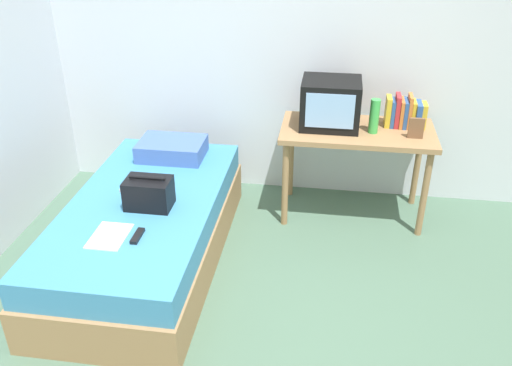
# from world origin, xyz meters

# --- Properties ---
(ground_plane) EXTENTS (8.00, 8.00, 0.00)m
(ground_plane) POSITION_xyz_m (0.00, 0.00, 0.00)
(ground_plane) COLOR #4C6B56
(wall_back) EXTENTS (5.20, 0.10, 2.60)m
(wall_back) POSITION_xyz_m (0.00, 2.00, 1.30)
(wall_back) COLOR silver
(wall_back) RESTS_ON ground
(bed) EXTENTS (1.00, 2.00, 0.49)m
(bed) POSITION_xyz_m (-0.86, 0.72, 0.24)
(bed) COLOR #9E754C
(bed) RESTS_ON ground
(desk) EXTENTS (1.16, 0.60, 0.75)m
(desk) POSITION_xyz_m (0.57, 1.58, 0.65)
(desk) COLOR #9E754C
(desk) RESTS_ON ground
(tv) EXTENTS (0.44, 0.39, 0.36)m
(tv) POSITION_xyz_m (0.35, 1.61, 0.93)
(tv) COLOR black
(tv) RESTS_ON desk
(water_bottle) EXTENTS (0.07, 0.07, 0.26)m
(water_bottle) POSITION_xyz_m (0.68, 1.53, 0.88)
(water_bottle) COLOR green
(water_bottle) RESTS_ON desk
(book_row) EXTENTS (0.30, 0.17, 0.25)m
(book_row) POSITION_xyz_m (0.92, 1.69, 0.86)
(book_row) COLOR gold
(book_row) RESTS_ON desk
(picture_frame) EXTENTS (0.11, 0.02, 0.15)m
(picture_frame) POSITION_xyz_m (0.98, 1.47, 0.82)
(picture_frame) COLOR brown
(picture_frame) RESTS_ON desk
(pillow) EXTENTS (0.51, 0.36, 0.13)m
(pillow) POSITION_xyz_m (-0.85, 1.41, 0.56)
(pillow) COLOR #4766AD
(pillow) RESTS_ON bed
(handbag) EXTENTS (0.30, 0.20, 0.22)m
(handbag) POSITION_xyz_m (-0.79, 0.65, 0.59)
(handbag) COLOR black
(handbag) RESTS_ON bed
(magazine) EXTENTS (0.21, 0.29, 0.01)m
(magazine) POSITION_xyz_m (-0.92, 0.27, 0.50)
(magazine) COLOR white
(magazine) RESTS_ON bed
(remote_dark) EXTENTS (0.04, 0.16, 0.02)m
(remote_dark) POSITION_xyz_m (-0.75, 0.29, 0.50)
(remote_dark) COLOR black
(remote_dark) RESTS_ON bed
(remote_silver) EXTENTS (0.04, 0.14, 0.02)m
(remote_silver) POSITION_xyz_m (-1.04, 0.87, 0.50)
(remote_silver) COLOR #B7B7BC
(remote_silver) RESTS_ON bed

